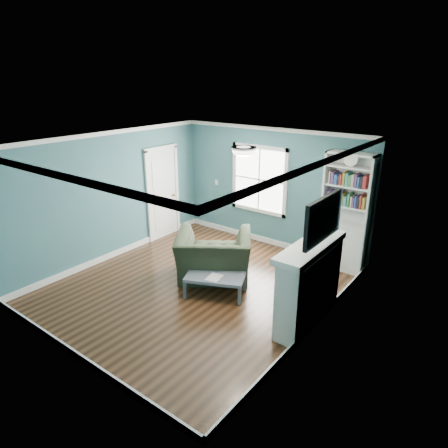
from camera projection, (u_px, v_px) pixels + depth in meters
The scene contains 13 objects.
floor at pixel (197, 286), 7.25m from camera, with size 5.00×5.00×0.00m, color black.
room_walls at pixel (195, 203), 6.70m from camera, with size 5.00×5.00×5.00m.
trim at pixel (196, 222), 6.82m from camera, with size 4.50×5.00×2.60m.
window at pixel (259, 179), 8.77m from camera, with size 1.40×0.06×1.50m.
bookshelf at pixel (345, 224), 7.64m from camera, with size 0.90×0.35×2.31m.
fireplace at pixel (310, 285), 6.00m from camera, with size 0.44×1.58×1.30m.
tv at pixel (324, 219), 5.55m from camera, with size 0.06×1.10×0.65m, color black.
door at pixel (163, 192), 9.18m from camera, with size 0.12×0.98×2.17m.
ceiling_fixture at pixel (244, 150), 5.92m from camera, with size 0.38×0.38×0.15m.
light_switch at pixel (217, 182), 9.53m from camera, with size 0.08×0.01×0.12m, color white.
recliner at pixel (214, 249), 7.38m from camera, with size 1.35×0.88×1.18m, color black.
coffee_table at pixel (215, 278), 6.88m from camera, with size 1.14×0.92×0.37m.
paper_sheet at pixel (214, 277), 6.79m from camera, with size 0.23×0.29×0.00m, color white.
Camera 1 is at (4.25, -4.80, 3.59)m, focal length 32.00 mm.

